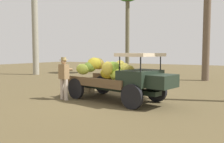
# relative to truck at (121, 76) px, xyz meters

# --- Properties ---
(ground_plane) EXTENTS (60.00, 60.00, 0.00)m
(ground_plane) POSITION_rel_truck_xyz_m (-0.14, -0.15, -0.97)
(ground_plane) COLOR brown
(truck) EXTENTS (4.63, 2.37, 1.86)m
(truck) POSITION_rel_truck_xyz_m (0.00, 0.00, 0.00)
(truck) COLOR black
(truck) RESTS_ON ground
(farmer) EXTENTS (0.53, 0.49, 1.70)m
(farmer) POSITION_rel_truck_xyz_m (-2.11, -0.86, 0.00)
(farmer) COLOR #C1B0A0
(farmer) RESTS_ON ground
(wooden_crate) EXTENTS (0.51, 0.53, 0.39)m
(wooden_crate) POSITION_rel_truck_xyz_m (-2.47, 1.22, -0.77)
(wooden_crate) COLOR olive
(wooden_crate) RESTS_ON ground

